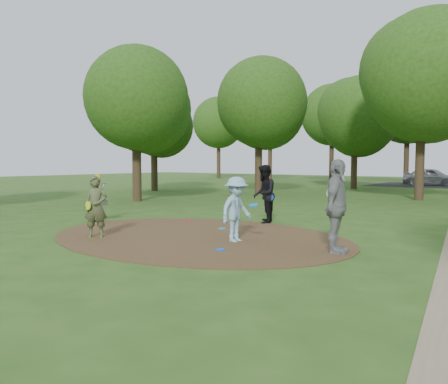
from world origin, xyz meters
The scene contains 12 objects.
ground centered at (0.00, 0.00, 0.00)m, with size 100.00×100.00×0.00m, color #2D5119.
dirt_clearing centered at (0.00, 0.00, 0.01)m, with size 8.40×8.40×0.02m, color #47301C.
player_observer_with_disc centered at (-1.94, -1.69, 0.80)m, with size 0.69×0.67×1.60m.
player_throwing_with_disc centered at (1.28, 0.00, 0.80)m, with size 0.92×1.06×1.59m.
player_walking_with_disc centered at (0.09, 3.20, 0.93)m, with size 1.03×1.12×1.86m.
player_waiting_with_disc centered at (3.76, 0.16, 1.01)m, with size 0.70×1.25×2.01m.
disc_ground_cyan centered at (-0.18, 1.35, 0.03)m, with size 0.22×0.22×0.02m, color #1B9BD8.
disc_ground_blue centered at (1.61, -1.08, 0.03)m, with size 0.22×0.22×0.02m, color blue.
disc_ground_red centered at (-2.09, 2.02, 0.03)m, with size 0.22×0.22×0.02m, color #B9123F.
car_left centered at (-0.48, 29.98, 0.73)m, with size 1.72×4.27×1.46m, color #94959B.
disc_golf_basket centered at (-4.50, 0.30, 0.87)m, with size 0.63×0.63×1.54m.
tree_ring centered at (2.63, 9.69, 5.20)m, with size 37.58×45.40×9.17m.
Camera 1 is at (7.38, -8.59, 1.96)m, focal length 35.00 mm.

